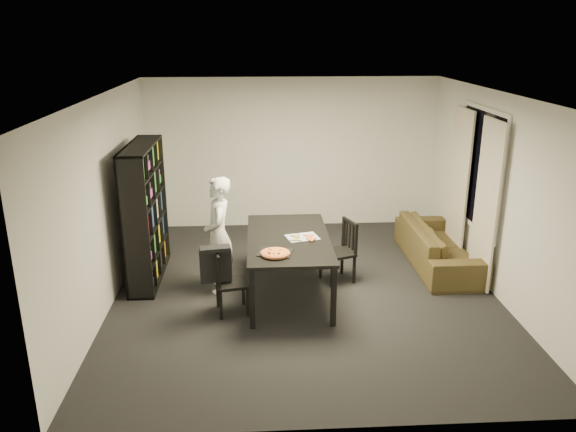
{
  "coord_description": "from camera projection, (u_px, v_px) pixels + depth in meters",
  "views": [
    {
      "loc": [
        -0.63,
        -6.82,
        3.33
      ],
      "look_at": [
        -0.22,
        0.06,
        1.05
      ],
      "focal_mm": 35.0,
      "sensor_mm": 36.0,
      "label": 1
    }
  ],
  "objects": [
    {
      "name": "baking_tray",
      "position": [
        275.0,
        252.0,
        6.74
      ],
      "size": [
        0.47,
        0.41,
        0.01
      ],
      "primitive_type": "cube",
      "rotation": [
        0.0,
        0.0,
        -0.25
      ],
      "color": "black",
      "rests_on": "dining_table"
    },
    {
      "name": "dining_table",
      "position": [
        288.0,
        242.0,
        7.26
      ],
      "size": [
        1.06,
        1.9,
        0.79
      ],
      "color": "black",
      "rests_on": "room"
    },
    {
      "name": "pizza_slices",
      "position": [
        303.0,
        238.0,
        7.19
      ],
      "size": [
        0.4,
        0.35,
        0.01
      ],
      "primitive_type": null,
      "rotation": [
        0.0,
        0.0,
        -0.12
      ],
      "color": "#BF7A3B",
      "rests_on": "dining_table"
    },
    {
      "name": "draped_jacket",
      "position": [
        216.0,
        263.0,
        6.74
      ],
      "size": [
        0.39,
        0.22,
        0.45
      ],
      "rotation": [
        0.0,
        0.0,
        1.75
      ],
      "color": "black",
      "rests_on": "chair_left"
    },
    {
      "name": "window_frame",
      "position": [
        480.0,
        169.0,
        7.78
      ],
      "size": [
        0.03,
        1.52,
        1.72
      ],
      "primitive_type": "cube",
      "color": "white",
      "rests_on": "room"
    },
    {
      "name": "kitchen_towel",
      "position": [
        302.0,
        237.0,
        7.23
      ],
      "size": [
        0.46,
        0.39,
        0.01
      ],
      "primitive_type": "cube",
      "rotation": [
        0.0,
        0.0,
        0.25
      ],
      "color": "silver",
      "rests_on": "dining_table"
    },
    {
      "name": "curtain_left",
      "position": [
        486.0,
        205.0,
        7.39
      ],
      "size": [
        0.03,
        0.7,
        2.25
      ],
      "primitive_type": "cube",
      "color": "beige",
      "rests_on": "room"
    },
    {
      "name": "chair_right",
      "position": [
        343.0,
        247.0,
        7.75
      ],
      "size": [
        0.52,
        0.52,
        0.87
      ],
      "rotation": [
        0.0,
        0.0,
        -1.22
      ],
      "color": "black",
      "rests_on": "room"
    },
    {
      "name": "curtain_right",
      "position": [
        459.0,
        184.0,
        8.38
      ],
      "size": [
        0.03,
        0.7,
        2.25
      ],
      "primitive_type": "cube",
      "color": "beige",
      "rests_on": "room"
    },
    {
      "name": "window_pane",
      "position": [
        480.0,
        169.0,
        7.78
      ],
      "size": [
        0.02,
        1.4,
        1.6
      ],
      "primitive_type": "cube",
      "color": "black",
      "rests_on": "room"
    },
    {
      "name": "pepperoni_pizza",
      "position": [
        275.0,
        253.0,
        6.66
      ],
      "size": [
        0.35,
        0.35,
        0.03
      ],
      "rotation": [
        0.0,
        0.0,
        -0.34
      ],
      "color": "#A65A30",
      "rests_on": "dining_table"
    },
    {
      "name": "bookshelf",
      "position": [
        145.0,
        213.0,
        7.69
      ],
      "size": [
        0.35,
        1.5,
        1.9
      ],
      "primitive_type": "cube",
      "color": "black",
      "rests_on": "room"
    },
    {
      "name": "sofa",
      "position": [
        438.0,
        245.0,
        8.32
      ],
      "size": [
        0.81,
        2.06,
        0.6
      ],
      "primitive_type": "imported",
      "rotation": [
        0.0,
        0.0,
        1.57
      ],
      "color": "#3B3617",
      "rests_on": "room"
    },
    {
      "name": "room",
      "position": [
        306.0,
        198.0,
        7.14
      ],
      "size": [
        5.01,
        5.51,
        2.61
      ],
      "color": "black",
      "rests_on": "ground"
    },
    {
      "name": "person",
      "position": [
        219.0,
        235.0,
        7.37
      ],
      "size": [
        0.41,
        0.59,
        1.56
      ],
      "primitive_type": "imported",
      "rotation": [
        0.0,
        0.0,
        -1.5
      ],
      "color": "silver",
      "rests_on": "room"
    },
    {
      "name": "chair_left",
      "position": [
        225.0,
        278.0,
        6.83
      ],
      "size": [
        0.44,
        0.44,
        0.82
      ],
      "rotation": [
        0.0,
        0.0,
        1.75
      ],
      "color": "black",
      "rests_on": "room"
    }
  ]
}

